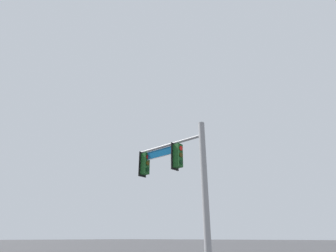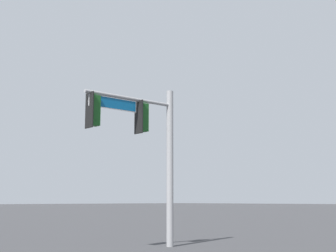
% 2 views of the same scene
% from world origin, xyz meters
% --- Properties ---
extents(signal_pole_near, '(4.14, 0.63, 6.26)m').
position_xyz_m(signal_pole_near, '(-5.03, -6.29, 4.08)').
color(signal_pole_near, gray).
rests_on(signal_pole_near, ground_plane).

